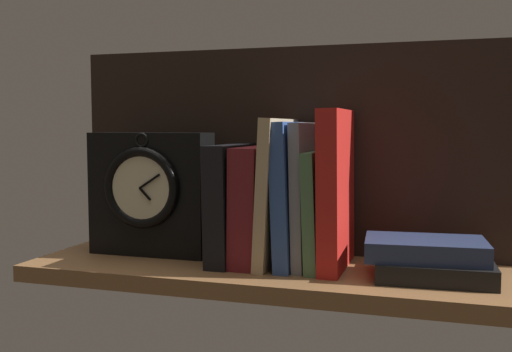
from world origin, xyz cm
name	(u,v)px	position (x,y,z in cm)	size (l,w,h in cm)	color
ground_plane	(278,274)	(0.00, 0.00, -1.25)	(77.34, 23.56, 2.50)	brown
back_panel	(295,151)	(0.00, 11.18, 17.17)	(77.34, 1.20, 34.34)	black
book_black_skeptic	(232,202)	(-8.11, 2.14, 9.19)	(3.43, 16.86, 18.37)	black
book_maroon_dawkins	(256,205)	(-4.05, 2.14, 9.01)	(4.07, 15.87, 18.02)	maroon
book_tan_shortstories	(276,191)	(-0.83, 2.14, 11.20)	(1.78, 16.89, 22.40)	tan
book_blue_modern	(291,194)	(1.52, 2.14, 10.92)	(2.32, 15.86, 21.83)	#2D4C8E
book_gray_chess	(305,194)	(3.78, 2.14, 10.87)	(1.61, 14.04, 21.75)	gray
book_green_romantic	(318,209)	(5.80, 2.14, 8.74)	(1.83, 15.38, 17.48)	#476B44
book_red_requiem	(336,189)	(8.52, 2.14, 11.85)	(2.99, 16.45, 23.69)	red
framed_clock	(150,193)	(-22.42, 2.05, 10.26)	(20.19, 7.41, 20.23)	black
book_stack_side	(430,260)	(22.26, -0.61, 2.63)	(18.10, 13.99, 5.54)	black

